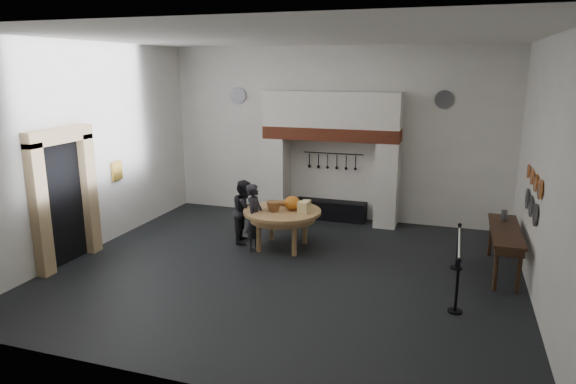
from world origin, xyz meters
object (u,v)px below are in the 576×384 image
(work_table, at_px, (282,212))
(barrier_post_near, at_px, (457,287))
(iron_range, at_px, (330,210))
(barrier_post_far, at_px, (458,247))
(side_table, at_px, (506,231))
(visitor_far, at_px, (245,211))
(visitor_near, at_px, (254,217))

(work_table, xyz_separation_m, barrier_post_near, (3.74, -2.07, -0.39))
(iron_range, relative_size, barrier_post_near, 2.11)
(work_table, distance_m, barrier_post_far, 3.77)
(side_table, bearing_deg, work_table, 179.86)
(work_table, bearing_deg, side_table, -0.14)
(iron_range, bearing_deg, visitor_far, -121.40)
(work_table, height_order, visitor_near, visitor_near)
(visitor_far, xyz_separation_m, side_table, (5.55, -0.12, 0.14))
(iron_range, distance_m, visitor_far, 2.83)
(side_table, bearing_deg, visitor_near, -176.91)
(barrier_post_near, xyz_separation_m, barrier_post_far, (0.00, 2.00, 0.00))
(visitor_near, bearing_deg, side_table, -87.68)
(barrier_post_far, bearing_deg, visitor_near, -177.15)
(work_table, height_order, barrier_post_far, barrier_post_far)
(barrier_post_near, bearing_deg, visitor_near, 157.42)
(visitor_far, height_order, barrier_post_near, visitor_far)
(visitor_near, bearing_deg, visitor_far, 44.23)
(visitor_far, relative_size, barrier_post_near, 1.63)
(visitor_near, height_order, barrier_post_far, visitor_near)
(visitor_far, distance_m, side_table, 5.55)
(iron_range, xyz_separation_m, side_table, (4.10, -2.50, 0.62))
(work_table, bearing_deg, iron_range, 78.60)
(side_table, bearing_deg, visitor_far, 178.74)
(iron_range, relative_size, work_table, 1.10)
(side_table, bearing_deg, barrier_post_near, -112.55)
(side_table, bearing_deg, barrier_post_far, -175.74)
(barrier_post_far, bearing_deg, iron_range, 141.67)
(iron_range, bearing_deg, visitor_near, -110.73)
(visitor_near, xyz_separation_m, side_table, (5.15, 0.28, 0.12))
(work_table, height_order, barrier_post_near, barrier_post_near)
(side_table, bearing_deg, iron_range, 148.62)
(barrier_post_near, bearing_deg, visitor_far, 155.03)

